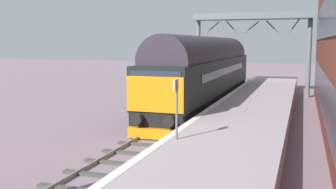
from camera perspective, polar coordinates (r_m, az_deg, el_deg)
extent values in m
plane|color=slate|center=(20.04, 0.41, -4.96)|extent=(140.00, 140.00, 0.00)
cube|color=gray|center=(20.25, -1.53, -4.61)|extent=(0.07, 60.00, 0.15)
cube|color=gray|center=(19.82, 2.39, -4.88)|extent=(0.07, 60.00, 0.15)
cube|color=#43453B|center=(13.36, -9.87, -11.19)|extent=(2.50, 0.26, 0.09)
cube|color=#43453B|center=(14.51, -7.28, -9.63)|extent=(2.50, 0.26, 0.09)
cube|color=#43453B|center=(15.70, -5.09, -8.29)|extent=(2.50, 0.26, 0.09)
cube|color=#43453B|center=(16.91, -3.22, -7.13)|extent=(2.50, 0.26, 0.09)
cube|color=#43453B|center=(18.15, -1.62, -6.12)|extent=(2.50, 0.26, 0.09)
cube|color=#43453B|center=(19.40, -0.22, -5.23)|extent=(2.50, 0.26, 0.09)
cube|color=#43453B|center=(20.67, 1.00, -4.45)|extent=(2.50, 0.26, 0.09)
cube|color=#43453B|center=(21.94, 2.08, -3.76)|extent=(2.50, 0.26, 0.09)
cube|color=#43453B|center=(23.23, 3.03, -3.15)|extent=(2.50, 0.26, 0.09)
cube|color=#43453B|center=(24.53, 3.89, -2.59)|extent=(2.50, 0.26, 0.09)
cube|color=#43453B|center=(25.83, 4.66, -2.10)|extent=(2.50, 0.26, 0.09)
cube|color=#43453B|center=(27.14, 5.35, -1.65)|extent=(2.50, 0.26, 0.09)
cube|color=#43453B|center=(28.45, 5.98, -1.24)|extent=(2.50, 0.26, 0.09)
cube|color=#43453B|center=(29.77, 6.55, -0.87)|extent=(2.50, 0.26, 0.09)
cube|color=#43453B|center=(31.10, 7.08, -0.53)|extent=(2.50, 0.26, 0.09)
cube|color=#43453B|center=(32.42, 7.56, -0.22)|extent=(2.50, 0.26, 0.09)
cube|color=#43453B|center=(33.75, 8.01, 0.07)|extent=(2.50, 0.26, 0.09)
cube|color=#43453B|center=(35.08, 8.42, 0.34)|extent=(2.50, 0.26, 0.09)
cube|color=#43453B|center=(36.42, 8.80, 0.59)|extent=(2.50, 0.26, 0.09)
cube|color=#43453B|center=(37.75, 9.15, 0.81)|extent=(2.50, 0.26, 0.09)
cube|color=#43453B|center=(39.09, 9.48, 1.03)|extent=(2.50, 0.26, 0.09)
cube|color=#43453B|center=(40.43, 9.79, 1.23)|extent=(2.50, 0.26, 0.09)
cube|color=#43453B|center=(41.77, 10.08, 1.41)|extent=(2.50, 0.26, 0.09)
cube|color=#43453B|center=(43.11, 10.35, 1.59)|extent=(2.50, 0.26, 0.09)
cube|color=#43453B|center=(44.46, 10.60, 1.75)|extent=(2.50, 0.26, 0.09)
cube|color=#43453B|center=(45.80, 10.84, 1.91)|extent=(2.50, 0.26, 0.09)
cube|color=#43453B|center=(47.15, 11.06, 2.05)|extent=(2.50, 0.26, 0.09)
cube|color=#43453B|center=(48.50, 11.28, 2.19)|extent=(2.50, 0.26, 0.09)
cube|color=#A4969D|center=(19.15, 10.73, -4.14)|extent=(4.00, 44.00, 1.00)
cube|color=white|center=(19.38, 5.33, -2.38)|extent=(0.30, 44.00, 0.01)
cube|color=#322D3C|center=(19.41, 21.23, -0.03)|extent=(0.06, 29.98, 1.98)
cube|color=#322D3C|center=(19.31, 21.72, 10.43)|extent=(0.06, 29.98, 1.98)
cube|color=black|center=(27.03, 5.37, -0.03)|extent=(2.56, 19.44, 0.60)
cube|color=black|center=(26.89, 5.40, 2.83)|extent=(2.70, 19.44, 2.10)
cylinder|color=#302933|center=(26.82, 5.43, 5.45)|extent=(2.56, 17.88, 2.57)
cube|color=orange|center=(17.59, -1.88, 0.00)|extent=(2.65, 0.08, 1.58)
cube|color=#232D3D|center=(17.53, -1.87, 2.36)|extent=(2.38, 0.04, 0.64)
cube|color=#232D3D|center=(26.59, 8.29, 3.38)|extent=(0.04, 13.61, 0.44)
cylinder|color=black|center=(17.84, -4.37, -3.49)|extent=(0.48, 0.35, 0.48)
cylinder|color=black|center=(17.32, 0.22, -3.80)|extent=(0.48, 0.35, 0.48)
cube|color=orange|center=(17.84, -1.93, -5.56)|extent=(2.43, 0.36, 0.47)
cylinder|color=black|center=(19.56, 0.04, -3.71)|extent=(1.64, 1.04, 1.04)
cylinder|color=black|center=(20.58, 1.01, -3.15)|extent=(1.64, 1.04, 1.04)
cylinder|color=black|center=(21.62, 1.89, -2.65)|extent=(1.64, 1.04, 1.04)
cylinder|color=black|center=(32.60, 7.66, 0.67)|extent=(1.64, 1.04, 1.04)
cylinder|color=black|center=(33.68, 8.01, 0.87)|extent=(1.64, 1.04, 1.04)
cylinder|color=black|center=(34.75, 8.35, 1.06)|extent=(1.64, 1.04, 1.04)
cylinder|color=gray|center=(25.14, -1.10, 2.44)|extent=(0.14, 0.14, 4.24)
cube|color=black|center=(25.00, -1.16, 5.82)|extent=(0.44, 0.10, 1.27)
cylinder|color=#53470A|center=(24.94, -1.21, 6.82)|extent=(0.20, 0.06, 0.20)
cylinder|color=#50504E|center=(24.94, -1.21, 6.17)|extent=(0.20, 0.06, 0.20)
cylinder|color=green|center=(24.95, -1.20, 5.53)|extent=(0.20, 0.06, 0.20)
cylinder|color=#500807|center=(24.96, -1.20, 4.89)|extent=(0.20, 0.06, 0.20)
cylinder|color=slate|center=(13.60, 1.24, -2.12)|extent=(0.08, 0.08, 2.04)
cube|color=white|center=(13.50, 1.13, 1.40)|extent=(0.05, 0.44, 0.36)
cube|color=black|center=(13.51, 1.01, 1.40)|extent=(0.01, 0.20, 0.24)
cylinder|color=slate|center=(34.45, 4.29, 5.31)|extent=(0.36, 0.36, 6.14)
cylinder|color=slate|center=(33.39, 19.31, 4.86)|extent=(0.36, 0.36, 6.14)
cube|color=slate|center=(33.68, 11.83, 10.78)|extent=(9.30, 2.00, 0.50)
cylinder|color=slate|center=(34.18, 6.32, 9.41)|extent=(1.15, 0.10, 0.96)
cylinder|color=slate|center=(33.87, 9.04, 9.39)|extent=(1.01, 0.10, 1.11)
cylinder|color=slate|center=(33.63, 11.79, 9.34)|extent=(1.16, 0.10, 0.95)
cylinder|color=slate|center=(33.48, 14.58, 9.27)|extent=(1.08, 0.10, 1.04)
cylinder|color=slate|center=(33.40, 17.39, 9.18)|extent=(0.90, 0.10, 1.20)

